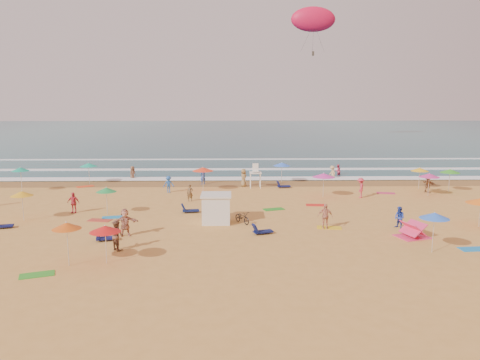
{
  "coord_description": "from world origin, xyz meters",
  "views": [
    {
      "loc": [
        -0.33,
        -36.84,
        8.97
      ],
      "look_at": [
        0.53,
        6.0,
        1.5
      ],
      "focal_mm": 35.0,
      "sensor_mm": 36.0,
      "label": 1
    }
  ],
  "objects_px": {
    "bicycle": "(242,217)",
    "lifeguard_stand": "(255,177)",
    "parasail": "(313,19)",
    "cabana": "(216,209)"
  },
  "relations": [
    {
      "from": "bicycle",
      "to": "lifeguard_stand",
      "type": "relative_size",
      "value": 0.81
    },
    {
      "from": "lifeguard_stand",
      "to": "cabana",
      "type": "bearing_deg",
      "value": -104.84
    },
    {
      "from": "cabana",
      "to": "bicycle",
      "type": "bearing_deg",
      "value": -8.97
    },
    {
      "from": "cabana",
      "to": "bicycle",
      "type": "relative_size",
      "value": 1.17
    },
    {
      "from": "cabana",
      "to": "parasail",
      "type": "distance_m",
      "value": 74.25
    },
    {
      "from": "lifeguard_stand",
      "to": "parasail",
      "type": "bearing_deg",
      "value": 74.78
    },
    {
      "from": "bicycle",
      "to": "parasail",
      "type": "height_order",
      "value": "parasail"
    },
    {
      "from": "lifeguard_stand",
      "to": "parasail",
      "type": "xyz_separation_m",
      "value": [
        14.75,
        54.23,
        24.19
      ]
    },
    {
      "from": "bicycle",
      "to": "lifeguard_stand",
      "type": "bearing_deg",
      "value": 50.56
    },
    {
      "from": "cabana",
      "to": "bicycle",
      "type": "height_order",
      "value": "cabana"
    }
  ]
}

